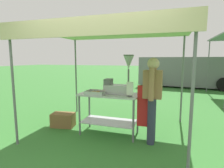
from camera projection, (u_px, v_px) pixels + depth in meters
ground_plane at (146, 92)px, 8.68m from camera, size 70.00×70.00×0.00m
stall_canopy at (110, 33)px, 3.69m from camera, size 3.16×2.48×2.19m
donut_cart at (109, 105)px, 3.80m from camera, size 1.23×0.58×0.87m
donut_tray at (96, 93)px, 3.73m from camera, size 0.40×0.31×0.07m
donut_fryer at (120, 81)px, 3.75m from camera, size 0.61×0.28×0.80m
menu_sign at (130, 90)px, 3.48m from camera, size 0.13×0.05×0.28m
vendor at (152, 96)px, 3.39m from camera, size 0.45×0.53×1.61m
supply_crate at (63, 120)px, 4.28m from camera, size 0.56×0.39×0.32m
van_grey at (189, 71)px, 10.43m from camera, size 5.53×2.48×1.69m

